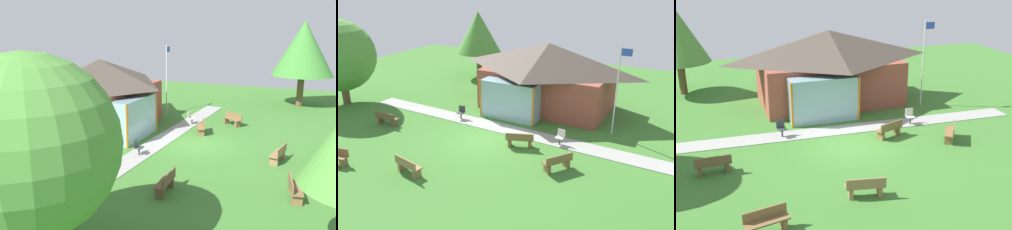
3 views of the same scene
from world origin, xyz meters
The scene contains 13 objects.
ground_plane centered at (0.00, 0.00, 0.00)m, with size 44.00×44.00×0.00m, color #3D752D.
pavilion centered at (0.94, 6.77, 2.35)m, with size 9.36×6.79×4.50m.
footpath centered at (0.00, 2.05, 0.01)m, with size 20.06×1.30×0.03m, color #999993.
flagpole centered at (6.20, 4.46, 2.89)m, with size 0.64×0.08×5.21m.
bench_mid_right centered at (4.90, -0.94, 0.40)m, with size 1.20×1.49×0.84m.
bench_front_left centered at (-4.90, -5.73, 0.40)m, with size 1.56×0.73×0.84m.
bench_front_center centered at (-1.06, -4.68, 0.40)m, with size 1.55×0.69×0.84m.
bench_mid_left centered at (-6.37, -0.95, 0.40)m, with size 1.53×0.55×0.84m.
bench_rear_near_path centered at (2.21, 0.37, 0.40)m, with size 1.56×0.94×0.84m.
patio_chair_lawn_spare centered at (4.01, 1.71, 0.42)m, with size 0.46×0.46×0.86m.
patio_chair_west centered at (-2.93, 2.14, 0.42)m, with size 0.52×0.52×0.86m.
tree_far_east centered at (13.15, -4.60, 4.76)m, with size 4.90×4.90×6.99m.
tree_west_hedge centered at (-11.96, 0.53, 3.49)m, with size 4.95×4.95×5.97m.
Camera 1 is at (-18.97, -6.45, 6.55)m, focal length 39.46 mm.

